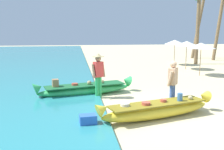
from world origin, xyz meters
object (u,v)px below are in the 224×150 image
object	(u,v)px
person_vendor_hatted	(98,72)
cooler_box	(88,121)
palm_tree_leaning_seaward	(200,0)
person_tourist_customer	(173,82)
palm_tree_mid_cluster	(203,3)
boat_yellow_foreground	(158,109)
boat_green_midground	(85,89)

from	to	relation	value
person_vendor_hatted	cooler_box	xyz separation A→B (m)	(-0.56, -3.07, -0.84)
palm_tree_leaning_seaward	person_tourist_customer	bearing A→B (deg)	-119.57
palm_tree_leaning_seaward	palm_tree_mid_cluster	distance (m)	4.96
boat_yellow_foreground	boat_green_midground	bearing A→B (deg)	123.00
person_vendor_hatted	palm_tree_mid_cluster	xyz separation A→B (m)	(11.05, 13.60, 4.17)
person_tourist_customer	palm_tree_mid_cluster	size ratio (longest dim) A/B	0.25
boat_yellow_foreground	cooler_box	distance (m)	2.16
person_vendor_hatted	cooler_box	bearing A→B (deg)	-100.42
boat_green_midground	palm_tree_leaning_seaward	distance (m)	13.47
boat_yellow_foreground	palm_tree_mid_cluster	size ratio (longest dim) A/B	0.59
person_tourist_customer	boat_yellow_foreground	bearing A→B (deg)	-133.90
person_vendor_hatted	boat_green_midground	bearing A→B (deg)	133.03
boat_green_midground	palm_tree_leaning_seaward	size ratio (longest dim) A/B	0.68
boat_green_midground	cooler_box	bearing A→B (deg)	-91.01
boat_green_midground	person_vendor_hatted	xyz separation A→B (m)	(0.50, -0.54, 0.76)
palm_tree_leaning_seaward	palm_tree_mid_cluster	world-z (taller)	palm_tree_mid_cluster
person_vendor_hatted	person_tourist_customer	world-z (taller)	person_vendor_hatted
boat_green_midground	person_vendor_hatted	bearing A→B (deg)	-46.97
person_vendor_hatted	palm_tree_leaning_seaward	xyz separation A→B (m)	(8.60, 9.30, 3.91)
person_vendor_hatted	person_tourist_customer	xyz separation A→B (m)	(2.28, -1.84, -0.09)
palm_tree_mid_cluster	cooler_box	bearing A→B (deg)	-124.89
person_vendor_hatted	cooler_box	distance (m)	3.23
boat_yellow_foreground	person_vendor_hatted	world-z (taller)	person_vendor_hatted
boat_green_midground	palm_tree_leaning_seaward	bearing A→B (deg)	43.89
person_vendor_hatted	palm_tree_leaning_seaward	bearing A→B (deg)	47.21
palm_tree_mid_cluster	palm_tree_leaning_seaward	bearing A→B (deg)	-119.67
person_tourist_customer	palm_tree_mid_cluster	world-z (taller)	palm_tree_mid_cluster
boat_yellow_foreground	cooler_box	world-z (taller)	boat_yellow_foreground
person_tourist_customer	palm_tree_leaning_seaward	world-z (taller)	palm_tree_leaning_seaward
boat_green_midground	cooler_box	world-z (taller)	boat_green_midground
cooler_box	person_vendor_hatted	bearing A→B (deg)	74.19
boat_green_midground	palm_tree_mid_cluster	xyz separation A→B (m)	(11.56, 13.06, 4.93)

